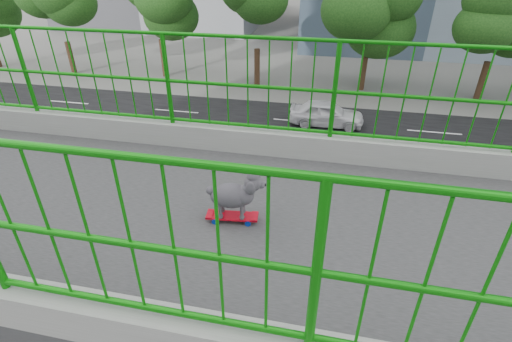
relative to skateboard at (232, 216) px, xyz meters
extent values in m
cube|color=black|center=(-13.04, -1.18, -7.04)|extent=(18.00, 90.00, 0.02)
cube|color=#2D2D2F|center=(-0.04, -1.18, -0.30)|extent=(3.00, 24.00, 0.50)
cube|color=gray|center=(-1.44, -1.18, 0.10)|extent=(0.20, 24.00, 0.30)
cylinder|color=#0F7C0D|center=(-1.44, -1.18, 1.35)|extent=(0.04, 24.00, 0.04)
cylinder|color=#0F7C0D|center=(-1.44, -1.18, 0.80)|extent=(0.04, 24.00, 0.04)
cylinder|color=#0F7C0D|center=(-1.44, -1.18, 0.80)|extent=(0.06, 0.06, 1.10)
cube|color=gray|center=(1.36, -1.18, 0.10)|extent=(0.20, 24.00, 0.30)
cylinder|color=black|center=(-25.54, -21.18, -5.74)|extent=(0.44, 0.44, 2.62)
ellipsoid|color=#12360E|center=(-25.54, -21.18, -2.72)|extent=(4.00, 4.00, 3.40)
cylinder|color=black|center=(-26.44, -13.18, -5.56)|extent=(0.44, 0.44, 2.97)
ellipsoid|color=#12360E|center=(-26.44, -13.18, -2.03)|extent=(4.80, 4.80, 4.08)
cylinder|color=black|center=(-25.84, -5.18, -5.68)|extent=(0.44, 0.44, 2.73)
ellipsoid|color=#12360E|center=(-25.84, -5.18, -2.53)|extent=(4.20, 4.20, 3.57)
cylinder|color=black|center=(-26.24, 2.82, -5.61)|extent=(0.44, 0.44, 2.87)
ellipsoid|color=#12360E|center=(-26.24, 2.82, -2.22)|extent=(4.60, 4.60, 3.91)
cylinder|color=black|center=(-25.64, 10.82, -5.72)|extent=(0.44, 0.44, 2.66)
ellipsoid|color=#12360E|center=(-25.64, 10.82, -2.69)|extent=(4.00, 4.00, 3.40)
cube|color=red|center=(0.00, 0.00, 0.01)|extent=(0.20, 0.50, 0.02)
cube|color=#99999E|center=(0.02, -0.15, -0.01)|extent=(0.09, 0.04, 0.02)
cylinder|color=#07279A|center=(-0.04, -0.16, -0.02)|extent=(0.03, 0.06, 0.06)
sphere|color=yellow|center=(-0.04, -0.16, -0.02)|extent=(0.02, 0.02, 0.02)
cylinder|color=#07279A|center=(0.08, -0.15, -0.02)|extent=(0.03, 0.06, 0.06)
sphere|color=yellow|center=(0.08, -0.15, -0.02)|extent=(0.02, 0.02, 0.02)
cube|color=#99999E|center=(-0.02, 0.15, -0.01)|extent=(0.09, 0.04, 0.02)
cylinder|color=#07279A|center=(-0.08, 0.15, -0.02)|extent=(0.03, 0.06, 0.06)
sphere|color=yellow|center=(-0.08, 0.15, -0.02)|extent=(0.02, 0.02, 0.02)
cylinder|color=#07279A|center=(0.04, 0.16, -0.02)|extent=(0.03, 0.06, 0.06)
sphere|color=yellow|center=(0.04, 0.16, -0.02)|extent=(0.02, 0.02, 0.02)
ellipsoid|color=#2B282D|center=(0.00, 0.00, 0.24)|extent=(0.27, 0.38, 0.24)
sphere|color=#2B282D|center=(-0.02, 0.20, 0.39)|extent=(0.16, 0.16, 0.16)
sphere|color=black|center=(-0.04, 0.30, 0.37)|extent=(0.03, 0.03, 0.03)
sphere|color=#2B282D|center=(0.02, -0.19, 0.28)|extent=(0.08, 0.08, 0.08)
cylinder|color=#2B282D|center=(-0.06, 0.09, 0.09)|extent=(0.03, 0.03, 0.15)
cylinder|color=#2B282D|center=(0.04, 0.11, 0.09)|extent=(0.03, 0.03, 0.15)
cylinder|color=#2B282D|center=(-0.04, -0.11, 0.09)|extent=(0.03, 0.03, 0.15)
cylinder|color=#2B282D|center=(0.06, -0.09, 0.09)|extent=(0.03, 0.03, 0.15)
imported|color=black|center=(-9.24, -1.46, -6.32)|extent=(1.53, 4.40, 1.45)
imported|color=gray|center=(-12.44, -4.71, -6.29)|extent=(2.53, 5.48, 1.52)
imported|color=silver|center=(-18.84, 0.54, -6.30)|extent=(1.76, 4.39, 1.49)
camera|label=1|loc=(2.74, 0.81, 2.18)|focal=26.45mm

